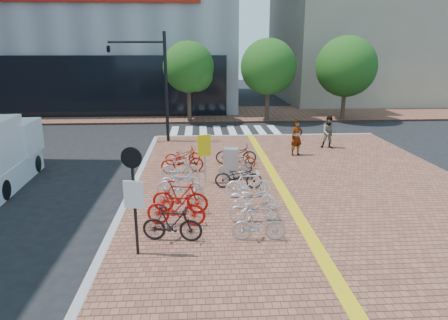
{
  "coord_description": "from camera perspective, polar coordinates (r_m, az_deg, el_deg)",
  "views": [
    {
      "loc": [
        -1.24,
        -13.04,
        5.58
      ],
      "look_at": [
        -0.3,
        2.11,
        1.3
      ],
      "focal_mm": 32.0,
      "sensor_mm": 36.0,
      "label": 1
    }
  ],
  "objects": [
    {
      "name": "crosswalk",
      "position": [
        27.66,
        0.13,
        4.13
      ],
      "size": [
        7.5,
        4.0,
        0.01
      ],
      "color": "silver",
      "rests_on": "ground"
    },
    {
      "name": "utility_box",
      "position": [
        17.04,
        0.97,
        -0.49
      ],
      "size": [
        0.7,
        0.58,
        1.33
      ],
      "primitive_type": "cube",
      "rotation": [
        0.0,
        0.0,
        -0.25
      ],
      "color": "#BBBCC1",
      "rests_on": "sidewalk"
    },
    {
      "name": "bike_0",
      "position": [
        11.75,
        -7.41,
        -9.05
      ],
      "size": [
        1.82,
        0.76,
        1.06
      ],
      "primitive_type": "imported",
      "rotation": [
        0.0,
        0.0,
        1.42
      ],
      "color": "black",
      "rests_on": "sidewalk"
    },
    {
      "name": "bike_1",
      "position": [
        12.71,
        -6.88,
        -6.88
      ],
      "size": [
        1.94,
        0.81,
        1.13
      ],
      "primitive_type": "imported",
      "rotation": [
        0.0,
        0.0,
        1.42
      ],
      "color": "red",
      "rests_on": "sidewalk"
    },
    {
      "name": "bike_13",
      "position": [
        17.26,
        1.79,
        -0.97
      ],
      "size": [
        1.58,
        0.57,
        0.93
      ],
      "primitive_type": "imported",
      "rotation": [
        0.0,
        0.0,
        1.66
      ],
      "color": "#A4A4A8",
      "rests_on": "sidewalk"
    },
    {
      "name": "building_beige",
      "position": [
        49.1,
        20.68,
        18.8
      ],
      "size": [
        20.0,
        18.0,
        18.0
      ],
      "primitive_type": "cube",
      "color": "gray",
      "rests_on": "ground"
    },
    {
      "name": "bike_11",
      "position": [
        14.96,
        3.45,
        -3.45
      ],
      "size": [
        1.74,
        0.58,
        1.03
      ],
      "primitive_type": "imported",
      "rotation": [
        0.0,
        0.0,
        1.62
      ],
      "color": "white",
      "rests_on": "sidewalk"
    },
    {
      "name": "bike_14",
      "position": [
        18.38,
        2.13,
        -0.06
      ],
      "size": [
        1.69,
        0.85,
        0.85
      ],
      "primitive_type": "imported",
      "rotation": [
        0.0,
        0.0,
        1.75
      ],
      "color": "#A71D0B",
      "rests_on": "sidewalk"
    },
    {
      "name": "traffic_light_pole",
      "position": [
        23.96,
        -11.94,
        12.88
      ],
      "size": [
        3.4,
        1.31,
        6.33
      ],
      "color": "black",
      "rests_on": "sidewalk"
    },
    {
      "name": "pedestrian_a",
      "position": [
        21.05,
        10.33,
        3.18
      ],
      "size": [
        0.8,
        0.67,
        1.88
      ],
      "primitive_type": "imported",
      "rotation": [
        0.0,
        0.0,
        0.38
      ],
      "color": "gray",
      "rests_on": "sidewalk"
    },
    {
      "name": "bike_12",
      "position": [
        15.9,
        2.09,
        -2.34
      ],
      "size": [
        1.95,
        0.87,
        0.99
      ],
      "primitive_type": "imported",
      "rotation": [
        0.0,
        0.0,
        1.45
      ],
      "color": "black",
      "rests_on": "sidewalk"
    },
    {
      "name": "sidewalk",
      "position": [
        10.63,
        21.53,
        -16.67
      ],
      "size": [
        14.0,
        34.0,
        0.15
      ],
      "primitive_type": "cube",
      "color": "brown",
      "rests_on": "ground"
    },
    {
      "name": "bike_2",
      "position": [
        13.62,
        -6.29,
        -5.23
      ],
      "size": [
        1.98,
        0.87,
        1.15
      ],
      "primitive_type": "imported",
      "rotation": [
        0.0,
        0.0,
        1.4
      ],
      "color": "#AA150C",
      "rests_on": "sidewalk"
    },
    {
      "name": "tactile_strip",
      "position": [
        10.23,
        16.26,
        -16.98
      ],
      "size": [
        0.4,
        34.0,
        0.01
      ],
      "primitive_type": "cube",
      "color": "gold",
      "rests_on": "sidewalk"
    },
    {
      "name": "bike_7",
      "position": [
        19.24,
        -5.93,
        0.65
      ],
      "size": [
        1.77,
        0.86,
        0.89
      ],
      "primitive_type": "imported",
      "rotation": [
        0.0,
        0.0,
        1.73
      ],
      "color": "#AF1D0C",
      "rests_on": "sidewalk"
    },
    {
      "name": "pedestrian_b",
      "position": [
        22.96,
        14.82,
        3.84
      ],
      "size": [
        1.01,
        0.86,
        1.8
      ],
      "primitive_type": "imported",
      "rotation": [
        0.0,
        0.0,
        -0.23
      ],
      "color": "#494B5D",
      "rests_on": "sidewalk"
    },
    {
      "name": "bike_4",
      "position": [
        15.81,
        -6.27,
        -2.84
      ],
      "size": [
        1.59,
        0.57,
        0.83
      ],
      "primitive_type": "imported",
      "rotation": [
        0.0,
        0.0,
        1.58
      ],
      "color": "white",
      "rests_on": "sidewalk"
    },
    {
      "name": "notice_sign",
      "position": [
        10.63,
        -12.8,
        -4.0
      ],
      "size": [
        0.56,
        0.19,
        3.03
      ],
      "color": "black",
      "rests_on": "sidewalk"
    },
    {
      "name": "bike_3",
      "position": [
        14.85,
        -6.27,
        -3.59
      ],
      "size": [
        1.85,
        0.83,
        1.07
      ],
      "primitive_type": "imported",
      "rotation": [
        0.0,
        0.0,
        1.38
      ],
      "color": "silver",
      "rests_on": "sidewalk"
    },
    {
      "name": "bike_9",
      "position": [
        12.99,
        4.43,
        -6.89
      ],
      "size": [
        1.71,
        0.69,
        0.88
      ],
      "primitive_type": "imported",
      "rotation": [
        0.0,
        0.0,
        1.63
      ],
      "color": "silver",
      "rests_on": "sidewalk"
    },
    {
      "name": "bike_5",
      "position": [
        17.1,
        -6.35,
        -1.15
      ],
      "size": [
        1.63,
        0.47,
        0.98
      ],
      "primitive_type": "imported",
      "rotation": [
        0.0,
        0.0,
        1.56
      ],
      "color": "silver",
      "rests_on": "sidewalk"
    },
    {
      "name": "far_sidewalk",
      "position": [
        34.51,
        -1.45,
        6.57
      ],
      "size": [
        70.0,
        8.0,
        0.15
      ],
      "primitive_type": "cube",
      "color": "brown",
      "rests_on": "ground"
    },
    {
      "name": "kerb_north",
      "position": [
        25.99,
        5.94,
        3.44
      ],
      "size": [
        14.0,
        0.25,
        0.15
      ],
      "primitive_type": "cube",
      "color": "gray",
      "rests_on": "ground"
    },
    {
      "name": "kerb_west",
      "position": [
        10.13,
        -19.74,
        -18.22
      ],
      "size": [
        0.25,
        34.0,
        0.15
      ],
      "primitive_type": "cube",
      "color": "gray",
      "rests_on": "ground"
    },
    {
      "name": "bike_10",
      "position": [
        13.88,
        3.97,
        -5.34
      ],
      "size": [
        1.76,
        0.88,
        0.89
      ],
      "primitive_type": "imported",
      "rotation": [
        0.0,
        0.0,
        1.39
      ],
      "color": "white",
      "rests_on": "sidewalk"
    },
    {
      "name": "bike_6",
      "position": [
        18.03,
        -5.98,
        -0.2
      ],
      "size": [
        2.0,
        0.96,
        1.01
      ],
      "primitive_type": "imported",
      "rotation": [
        0.0,
        0.0,
        1.73
      ],
      "color": "#A4150B",
      "rests_on": "sidewalk"
    },
    {
      "name": "street_trees",
      "position": [
        31.17,
        8.29,
        12.87
      ],
      "size": [
        16.2,
        4.6,
        6.35
      ],
      "color": "#38281E",
      "rests_on": "far_sidewalk"
    },
    {
      "name": "ground",
      "position": [
        14.24,
        1.76,
        -7.33
      ],
      "size": [
        120.0,
        120.0,
        0.0
      ],
      "primitive_type": "plane",
      "color": "black",
      "rests_on": "ground"
    },
    {
      "name": "yellow_sign",
      "position": [
        16.29,
        -2.78,
        1.46
      ],
      "size": [
        0.54,
        0.23,
        2.04
      ],
      "color": "#B7B7BC",
      "rests_on": "sidewalk"
    },
    {
      "name": "bike_8",
      "position": [
        11.75,
        5.02,
        -9.26
      ],
      "size": [
        1.61,
        0.54,
        0.95
      ],
      "primitive_type": "imported",
      "rotation": [
        0.0,
        0.0,
        1.51
      ],
      "color": "#AFAFB4",
      "rests_on": "sidewalk"
    },
    {
      "name": "bike_15",
      "position": [
        19.19,
        1.73,
        0.9
      ],
      "size": [
        2.01,
        0.85,
        1.03
      ],
      "primitive_type": "imported",
      "rotation": [
        0.0,
        0.0,
        1.49
      ],
      "color": "black",
      "rests_on": "sidewalk"
    }
  ]
}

